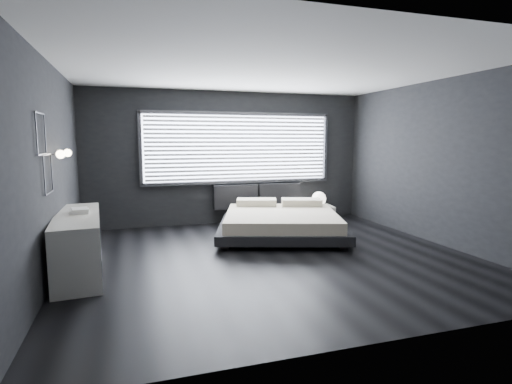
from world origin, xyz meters
name	(u,v)px	position (x,y,z in m)	size (l,w,h in m)	color
room	(273,166)	(0.00, 0.00, 1.40)	(6.04, 6.00, 2.80)	black
window	(239,148)	(0.20, 2.70, 1.61)	(4.14, 0.09, 1.52)	white
headboard	(258,196)	(0.60, 2.64, 0.57)	(1.96, 0.16, 0.52)	black
sconce_near	(60,154)	(-2.88, 0.05, 1.60)	(0.18, 0.11, 0.11)	silver
sconce_far	(67,153)	(-2.88, 0.65, 1.60)	(0.18, 0.11, 0.11)	silver
wall_art_upper	(41,134)	(-2.98, -0.55, 1.85)	(0.01, 0.48, 0.48)	#47474C
wall_art_lower	(48,174)	(-2.98, -0.30, 1.38)	(0.01, 0.48, 0.48)	#47474C
bed	(281,221)	(0.61, 1.25, 0.27)	(2.81, 2.74, 0.59)	black
nightstand	(318,214)	(1.84, 2.19, 0.18)	(0.62, 0.52, 0.36)	white
orb_lamp	(319,199)	(1.85, 2.18, 0.51)	(0.31, 0.31, 0.31)	white
dresser	(79,243)	(-2.74, 0.12, 0.40)	(0.71, 2.03, 0.80)	white
book_stack	(80,211)	(-2.72, 0.23, 0.83)	(0.26, 0.34, 0.06)	white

